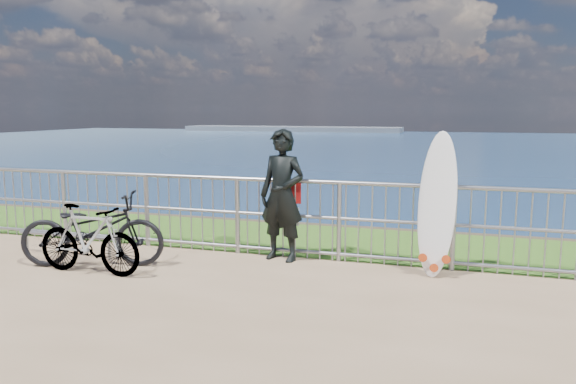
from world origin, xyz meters
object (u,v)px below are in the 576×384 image
(bicycle_near, at_px, (92,230))
(surfboard, at_px, (437,209))
(surfer, at_px, (282,195))
(bicycle_far, at_px, (89,239))

(bicycle_near, bearing_deg, surfboard, -96.40)
(surfboard, height_order, bicycle_near, surfboard)
(surfer, height_order, surfboard, surfboard)
(surfer, bearing_deg, surfboard, 9.44)
(bicycle_far, bearing_deg, bicycle_near, 30.45)
(surfboard, distance_m, bicycle_far, 4.43)
(surfer, distance_m, bicycle_near, 2.58)
(surfer, xyz_separation_m, bicycle_near, (-2.32, -1.06, -0.41))
(bicycle_near, xyz_separation_m, bicycle_far, (0.17, -0.31, -0.05))
(surfboard, bearing_deg, surfer, 177.30)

